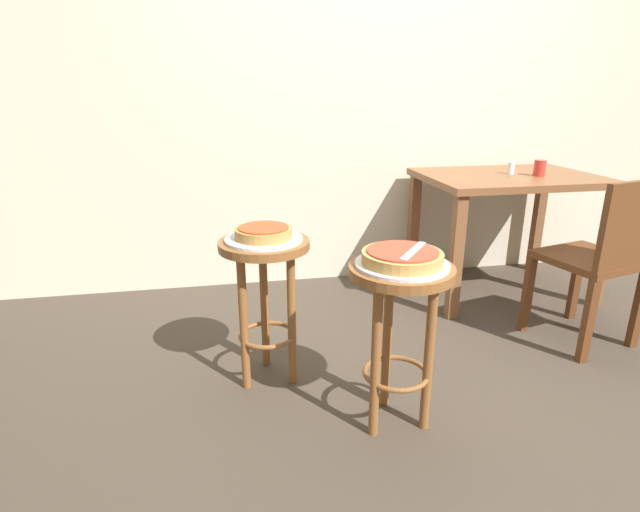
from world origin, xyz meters
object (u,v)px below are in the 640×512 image
serving_plate_foreground (402,264)px  condiment_shaker (511,168)px  pizza_server_knife (413,251)px  serving_plate_middle (264,239)px  stool_middle (265,279)px  dining_table (507,193)px  wooden_chair (602,256)px  stool_foreground (399,310)px  pizza_middle (264,232)px  pizza_foreground (402,257)px  cup_near_edge (540,168)px

serving_plate_foreground → condiment_shaker: size_ratio=4.69×
pizza_server_knife → serving_plate_foreground: bearing=95.0°
serving_plate_middle → pizza_server_knife: size_ratio=1.45×
stool_middle → pizza_server_knife: 0.68m
dining_table → serving_plate_foreground: bearing=-133.4°
serving_plate_foreground → wooden_chair: bearing=19.4°
stool_foreground → condiment_shaker: bearing=46.7°
stool_foreground → pizza_middle: bearing=138.1°
pizza_middle → pizza_server_knife: size_ratio=1.06×
stool_middle → pizza_server_knife: pizza_server_knife is taller
condiment_shaker → dining_table: bearing=-131.7°
pizza_foreground → pizza_middle: bearing=138.1°
stool_middle → pizza_server_knife: bearing=-41.5°
pizza_foreground → dining_table: size_ratio=0.28×
serving_plate_middle → condiment_shaker: size_ratio=4.52×
serving_plate_middle → dining_table: bearing=25.9°
stool_foreground → pizza_foreground: size_ratio=2.26×
serving_plate_middle → cup_near_edge: size_ratio=3.43×
stool_middle → dining_table: bearing=25.9°
pizza_foreground → pizza_server_knife: bearing=-33.7°
stool_foreground → serving_plate_foreground: bearing=90.0°
stool_foreground → serving_plate_middle: size_ratio=2.02×
pizza_foreground → condiment_shaker: 1.60m
serving_plate_middle → cup_near_edge: bearing=21.6°
stool_middle → serving_plate_middle: size_ratio=2.02×
condiment_shaker → wooden_chair: 0.82m
pizza_middle → wooden_chair: wooden_chair is taller
pizza_foreground → condiment_shaker: (1.10, 1.16, 0.11)m
stool_middle → dining_table: dining_table is taller
stool_middle → serving_plate_middle: 0.17m
serving_plate_foreground → pizza_server_knife: (0.03, -0.02, 0.06)m
cup_near_edge → pizza_server_knife: cup_near_edge is taller
pizza_server_knife → serving_plate_middle: bearing=87.2°
wooden_chair → serving_plate_foreground: bearing=-160.6°
dining_table → wooden_chair: 0.76m
serving_plate_foreground → cup_near_edge: bearing=41.1°
serving_plate_middle → wooden_chair: 1.63m
stool_middle → pizza_middle: pizza_middle is taller
serving_plate_middle → pizza_server_knife: 0.64m
cup_near_edge → condiment_shaker: cup_near_edge is taller
stool_middle → cup_near_edge: (1.67, 0.66, 0.32)m
serving_plate_foreground → wooden_chair: size_ratio=0.39×
cup_near_edge → pizza_foreground: bearing=-138.9°
pizza_foreground → pizza_middle: size_ratio=1.22×
serving_plate_middle → pizza_middle: bearing=0.0°
wooden_chair → stool_middle: bearing=-179.7°
serving_plate_middle → cup_near_edge: cup_near_edge is taller
serving_plate_foreground → dining_table: (1.08, 1.15, -0.02)m
serving_plate_foreground → dining_table: bearing=46.6°
dining_table → pizza_middle: bearing=-154.1°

